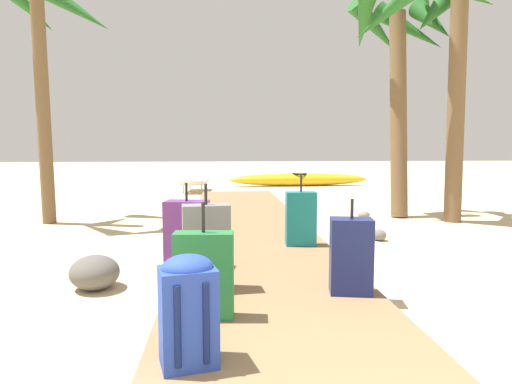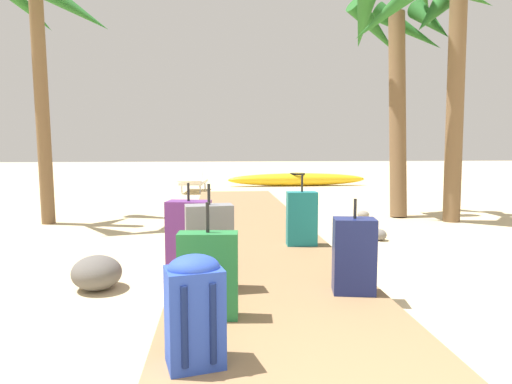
% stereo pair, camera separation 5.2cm
% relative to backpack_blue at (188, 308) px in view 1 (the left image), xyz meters
% --- Properties ---
extents(ground_plane, '(60.00, 60.00, 0.00)m').
position_rel_backpack_blue_xyz_m(ground_plane, '(0.58, 2.74, -0.39)').
color(ground_plane, '#D1BA8C').
extents(boardwalk, '(1.71, 10.58, 0.08)m').
position_rel_backpack_blue_xyz_m(boardwalk, '(0.58, 3.79, -0.35)').
color(boardwalk, olive).
rests_on(boardwalk, ground).
extents(backpack_blue, '(0.34, 0.30, 0.60)m').
position_rel_backpack_blue_xyz_m(backpack_blue, '(0.00, 0.00, 0.00)').
color(backpack_blue, '#2847B7').
rests_on(backpack_blue, boardwalk).
extents(suitcase_teal, '(0.35, 0.20, 0.83)m').
position_rel_backpack_blue_xyz_m(suitcase_teal, '(1.10, 2.79, 0.00)').
color(suitcase_teal, '#197A7F').
rests_on(suitcase_teal, boardwalk).
extents(suitcase_purple, '(0.44, 0.31, 0.81)m').
position_rel_backpack_blue_xyz_m(suitcase_purple, '(-0.14, 1.92, 0.01)').
color(suitcase_purple, '#6B2D84').
rests_on(suitcase_purple, boardwalk).
extents(suitcase_navy, '(0.35, 0.27, 0.75)m').
position_rel_backpack_blue_xyz_m(suitcase_navy, '(1.19, 1.08, -0.02)').
color(suitcase_navy, navy).
rests_on(suitcase_navy, boardwalk).
extents(suitcase_green, '(0.41, 0.19, 0.79)m').
position_rel_backpack_blue_xyz_m(suitcase_green, '(0.06, 0.66, -0.02)').
color(suitcase_green, '#237538').
rests_on(suitcase_green, boardwalk).
extents(suitcase_grey, '(0.39, 0.23, 0.86)m').
position_rel_backpack_blue_xyz_m(suitcase_grey, '(0.06, 1.25, 0.03)').
color(suitcase_grey, slate).
rests_on(suitcase_grey, boardwalk).
extents(palm_tree_near_right, '(2.07, 2.13, 4.35)m').
position_rel_backpack_blue_xyz_m(palm_tree_near_right, '(4.00, 4.68, 3.01)').
color(palm_tree_near_right, brown).
rests_on(palm_tree_near_right, ground).
extents(palm_tree_far_right, '(2.09, 2.19, 3.93)m').
position_rel_backpack_blue_xyz_m(palm_tree_far_right, '(3.27, 5.40, 2.62)').
color(palm_tree_far_right, brown).
rests_on(palm_tree_far_right, ground).
extents(palm_tree_near_left, '(2.02, 2.24, 4.12)m').
position_rel_backpack_blue_xyz_m(palm_tree_near_left, '(-2.48, 5.06, 2.88)').
color(palm_tree_near_left, brown).
rests_on(palm_tree_near_left, ground).
extents(lounge_chair, '(0.73, 1.61, 0.76)m').
position_rel_backpack_blue_xyz_m(lounge_chair, '(-0.51, 9.78, -0.06)').
color(lounge_chair, white).
rests_on(lounge_chair, ground).
extents(kayak, '(4.30, 0.64, 0.40)m').
position_rel_backpack_blue_xyz_m(kayak, '(2.60, 11.34, -0.19)').
color(kayak, gold).
rests_on(kayak, ground).
extents(rock_right_mid, '(0.24, 0.25, 0.15)m').
position_rel_backpack_blue_xyz_m(rock_right_mid, '(2.24, 3.33, -0.32)').
color(rock_right_mid, slate).
rests_on(rock_right_mid, ground).
extents(rock_right_far, '(0.29, 0.29, 0.13)m').
position_rel_backpack_blue_xyz_m(rock_right_far, '(2.61, 5.09, -0.33)').
color(rock_right_far, gray).
rests_on(rock_right_far, ground).
extents(rock_left_mid, '(0.57, 0.59, 0.29)m').
position_rel_backpack_blue_xyz_m(rock_left_mid, '(-0.92, 1.59, -0.25)').
color(rock_left_mid, '#5B5651').
rests_on(rock_left_mid, ground).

